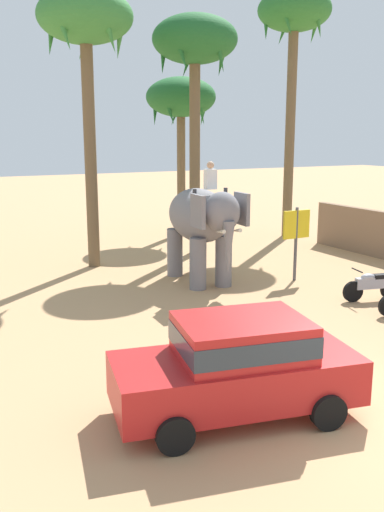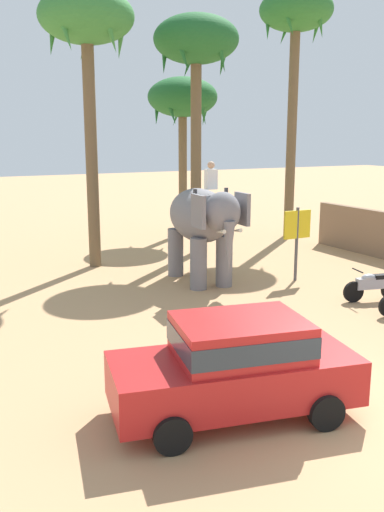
{
  "view_description": "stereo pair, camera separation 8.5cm",
  "coord_description": "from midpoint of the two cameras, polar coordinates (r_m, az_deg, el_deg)",
  "views": [
    {
      "loc": [
        -6.28,
        -6.75,
        4.65
      ],
      "look_at": [
        0.3,
        5.67,
        1.6
      ],
      "focal_mm": 39.18,
      "sensor_mm": 36.0,
      "label": 1
    },
    {
      "loc": [
        -6.21,
        -6.79,
        4.65
      ],
      "look_at": [
        0.3,
        5.67,
        1.6
      ],
      "focal_mm": 39.18,
      "sensor_mm": 36.0,
      "label": 2
    }
  ],
  "objects": [
    {
      "name": "palm_tree_near_hut",
      "position": [
        26.49,
        -1.23,
        15.53
      ],
      "size": [
        3.2,
        3.2,
        7.25
      ],
      "color": "brown",
      "rests_on": "ground"
    },
    {
      "name": "palm_tree_left_of_road",
      "position": [
        20.34,
        -10.95,
        22.01
      ],
      "size": [
        3.2,
        3.2,
        9.4
      ],
      "color": "brown",
      "rests_on": "ground"
    },
    {
      "name": "elephant_with_mahout",
      "position": [
        17.63,
        0.86,
        3.57
      ],
      "size": [
        1.81,
        3.93,
        3.88
      ],
      "color": "slate",
      "rests_on": "ground"
    },
    {
      "name": "car_sedan_foreground",
      "position": [
        9.48,
        4.46,
        -10.9
      ],
      "size": [
        4.36,
        2.5,
        1.7
      ],
      "color": "red",
      "rests_on": "ground"
    },
    {
      "name": "palm_tree_behind_elephant",
      "position": [
        22.22,
        0.18,
        20.5
      ],
      "size": [
        3.2,
        3.2,
        9.04
      ],
      "color": "brown",
      "rests_on": "ground"
    },
    {
      "name": "palm_tree_leaning_seaward",
      "position": [
        26.69,
        10.28,
        22.5
      ],
      "size": [
        3.2,
        3.2,
        10.85
      ],
      "color": "brown",
      "rests_on": "ground"
    },
    {
      "name": "motorcycle_end_of_row",
      "position": [
        16.77,
        17.76,
        -2.81
      ],
      "size": [
        1.77,
        0.65,
        0.94
      ],
      "color": "black",
      "rests_on": "ground"
    },
    {
      "name": "signboard_yellow",
      "position": [
        18.24,
        10.47,
        2.69
      ],
      "size": [
        1.0,
        0.1,
        2.4
      ],
      "color": "#4C4C51",
      "rests_on": "ground"
    },
    {
      "name": "ground_plane",
      "position": [
        10.31,
        13.63,
        -14.91
      ],
      "size": [
        120.0,
        120.0,
        0.0
      ],
      "primitive_type": "plane",
      "color": "tan"
    }
  ]
}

